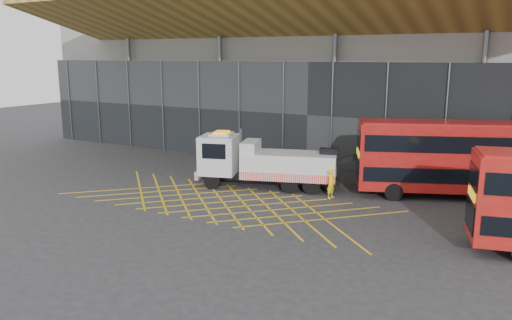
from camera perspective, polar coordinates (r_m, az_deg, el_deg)
The scene contains 6 objects.
ground_plane at distance 30.37m, azimuth -6.35°, elevation -4.38°, with size 120.00×120.00×0.00m, color #2A2A2D.
road_markings at distance 29.50m, azimuth -3.81°, elevation -4.81°, with size 19.96×7.16×0.01m.
construction_building at distance 44.70m, azimuth 9.62°, elevation 12.37°, with size 55.00×23.97×18.00m.
recovery_truck at distance 32.28m, azimuth 0.69°, elevation -0.22°, with size 10.45×5.06×3.68m.
bus_towed at distance 32.07m, azimuth 21.75°, elevation 0.43°, with size 11.50×6.62×4.62m.
worker at distance 30.37m, azimuth 8.59°, elevation -2.70°, with size 0.65×0.43×1.78m, color yellow.
Camera 1 is at (17.06, -23.66, 8.46)m, focal length 35.00 mm.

